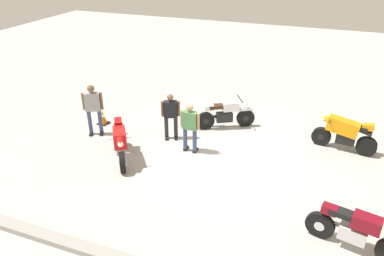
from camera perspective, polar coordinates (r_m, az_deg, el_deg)
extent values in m
plane|color=#ADAAA3|center=(11.19, 4.14, -4.68)|extent=(40.00, 40.00, 0.00)
cylinder|color=black|center=(13.01, 8.38, 1.56)|extent=(0.62, 0.42, 0.64)
cylinder|color=black|center=(12.68, 2.09, 1.14)|extent=(0.62, 0.42, 0.64)
cylinder|color=black|center=(13.01, 8.38, 1.56)|extent=(0.26, 0.23, 0.22)
cylinder|color=black|center=(12.68, 2.09, 1.14)|extent=(0.26, 0.23, 0.22)
cube|color=black|center=(12.77, 5.08, 1.74)|extent=(0.63, 0.52, 0.32)
cube|color=silver|center=(12.65, 6.03, 3.43)|extent=(0.64, 0.55, 0.30)
cube|color=silver|center=(12.86, 8.48, 2.97)|extent=(0.46, 0.36, 0.08)
cube|color=#382314|center=(12.54, 4.04, 3.40)|extent=(0.65, 0.52, 0.12)
cube|color=silver|center=(12.49, 2.69, 3.23)|extent=(0.39, 0.35, 0.18)
cylinder|color=black|center=(12.86, 3.16, 1.75)|extent=(0.54, 0.37, 0.16)
cylinder|color=black|center=(12.64, 7.54, 4.55)|extent=(0.38, 0.63, 0.04)
sphere|color=silver|center=(12.78, 8.44, 3.78)|extent=(0.16, 0.16, 0.16)
cylinder|color=black|center=(8.81, 19.39, -14.13)|extent=(0.65, 0.26, 0.64)
cylinder|color=silver|center=(8.81, 19.39, -14.13)|extent=(0.25, 0.19, 0.22)
cube|color=silver|center=(8.69, 23.87, -14.90)|extent=(0.61, 0.40, 0.32)
cube|color=maroon|center=(8.44, 25.73, -13.23)|extent=(0.62, 0.44, 0.30)
cube|color=black|center=(8.45, 22.75, -12.29)|extent=(0.64, 0.39, 0.12)
cube|color=maroon|center=(8.49, 20.74, -11.83)|extent=(0.36, 0.29, 0.18)
cylinder|color=silver|center=(8.88, 21.49, -13.75)|extent=(0.57, 0.23, 0.16)
cylinder|color=black|center=(10.59, -10.85, -5.28)|extent=(0.46, 0.59, 0.60)
cylinder|color=black|center=(11.76, -11.23, -1.78)|extent=(0.52, 0.62, 0.60)
cylinder|color=silver|center=(10.59, -10.85, -5.28)|extent=(0.27, 0.27, 0.21)
cylinder|color=silver|center=(11.76, -11.23, -1.78)|extent=(0.27, 0.27, 0.21)
cube|color=silver|center=(11.16, -11.11, -2.87)|extent=(0.54, 0.62, 0.32)
cube|color=red|center=(10.84, -11.26, -1.44)|extent=(0.84, 1.02, 0.57)
cone|color=red|center=(10.31, -11.19, -2.07)|extent=(0.48, 0.48, 0.39)
cube|color=black|center=(11.16, -11.39, -0.15)|extent=(0.55, 0.64, 0.12)
cube|color=red|center=(11.39, -11.50, 0.89)|extent=(0.37, 0.41, 0.23)
cylinder|color=silver|center=(11.43, -11.80, -0.07)|extent=(0.29, 0.38, 0.17)
cylinder|color=silver|center=(11.43, -11.01, 0.01)|extent=(0.29, 0.38, 0.17)
cylinder|color=silver|center=(10.42, -11.24, -1.61)|extent=(0.60, 0.42, 0.04)
sphere|color=silver|center=(10.26, -11.14, -2.53)|extent=(0.16, 0.16, 0.16)
cylinder|color=black|center=(12.44, 19.57, -1.23)|extent=(0.62, 0.24, 0.60)
cylinder|color=black|center=(12.38, 25.65, -2.60)|extent=(0.62, 0.30, 0.60)
cylinder|color=black|center=(12.44, 19.57, -1.23)|extent=(0.23, 0.21, 0.21)
cylinder|color=black|center=(12.38, 25.65, -2.60)|extent=(0.23, 0.21, 0.21)
cube|color=black|center=(12.34, 22.91, -1.56)|extent=(0.59, 0.35, 0.32)
cube|color=orange|center=(12.18, 22.56, 0.24)|extent=(1.03, 0.49, 0.57)
cone|color=orange|center=(12.15, 20.30, 1.41)|extent=(0.40, 0.38, 0.39)
cube|color=black|center=(12.13, 24.46, 0.12)|extent=(0.63, 0.34, 0.12)
cube|color=orange|center=(12.10, 25.92, 0.14)|extent=(0.37, 0.26, 0.23)
cylinder|color=black|center=(12.25, 25.55, -0.40)|extent=(0.40, 0.14, 0.17)
cylinder|color=black|center=(12.10, 25.48, -0.71)|extent=(0.40, 0.14, 0.17)
cylinder|color=black|center=(12.13, 20.95, 1.35)|extent=(0.13, 0.70, 0.04)
sphere|color=silver|center=(12.18, 19.89, 1.28)|extent=(0.16, 0.16, 0.16)
cylinder|color=#384772|center=(11.24, 0.42, -2.07)|extent=(0.14, 0.14, 0.80)
cube|color=black|center=(11.47, 0.53, -3.51)|extent=(0.11, 0.26, 0.08)
cylinder|color=#384772|center=(11.35, -1.07, -1.76)|extent=(0.14, 0.14, 0.80)
cube|color=black|center=(11.57, -0.93, -3.19)|extent=(0.11, 0.26, 0.08)
cube|color=#4C7F4C|center=(10.97, -0.34, 1.21)|extent=(0.46, 0.24, 0.57)
cylinder|color=tan|center=(10.87, 0.98, 1.04)|extent=(0.09, 0.09, 0.54)
cylinder|color=tan|center=(11.06, -1.63, 1.53)|extent=(0.09, 0.09, 0.54)
sphere|color=tan|center=(10.79, -0.34, 3.23)|extent=(0.22, 0.22, 0.22)
cylinder|color=#262628|center=(12.08, -4.02, 0.05)|extent=(0.17, 0.17, 0.78)
cube|color=black|center=(12.19, -3.97, -1.54)|extent=(0.19, 0.28, 0.08)
cylinder|color=#262628|center=(12.08, -2.55, 0.09)|extent=(0.17, 0.17, 0.78)
cube|color=black|center=(12.19, -2.51, -1.51)|extent=(0.19, 0.28, 0.08)
cube|color=black|center=(11.78, -3.37, 2.96)|extent=(0.49, 0.38, 0.56)
cylinder|color=brown|center=(11.78, -4.67, 3.00)|extent=(0.12, 0.12, 0.52)
cylinder|color=brown|center=(11.78, -2.08, 3.06)|extent=(0.12, 0.12, 0.52)
sphere|color=brown|center=(11.62, -3.43, 4.82)|extent=(0.21, 0.21, 0.21)
cylinder|color=#384772|center=(12.76, -15.68, 0.85)|extent=(0.17, 0.17, 0.88)
cube|color=black|center=(12.89, -15.50, -0.87)|extent=(0.20, 0.28, 0.08)
cylinder|color=#384772|center=(12.69, -14.14, 0.90)|extent=(0.17, 0.17, 0.88)
cube|color=black|center=(12.82, -13.97, -0.82)|extent=(0.20, 0.28, 0.08)
cube|color=#99999E|center=(12.42, -15.33, 3.99)|extent=(0.54, 0.41, 0.63)
cylinder|color=brown|center=(12.47, -16.66, 4.00)|extent=(0.12, 0.12, 0.59)
cylinder|color=brown|center=(12.35, -14.00, 4.13)|extent=(0.12, 0.12, 0.59)
sphere|color=brown|center=(12.25, -15.59, 5.97)|extent=(0.24, 0.24, 0.24)
cube|color=black|center=(13.57, -13.69, 0.74)|extent=(0.36, 0.36, 0.03)
cone|color=orange|center=(13.45, -13.82, 1.75)|extent=(0.28, 0.28, 0.50)
cylinder|color=white|center=(13.44, -13.83, 1.90)|extent=(0.19, 0.19, 0.08)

